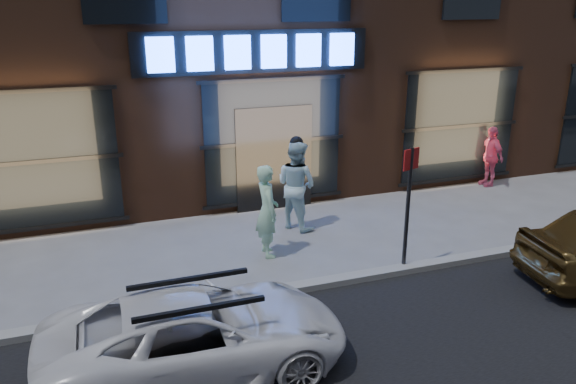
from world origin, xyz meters
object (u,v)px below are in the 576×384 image
(white_suv, at_px, (197,334))
(sign_post, at_px, (408,198))
(man_bowtie, at_px, (267,211))
(man_cap, at_px, (296,185))
(passerby, at_px, (490,156))

(white_suv, distance_m, sign_post, 4.48)
(man_bowtie, bearing_deg, white_suv, 149.19)
(white_suv, bearing_deg, man_cap, -33.98)
(man_bowtie, xyz_separation_m, man_cap, (0.99, 1.12, 0.06))
(white_suv, bearing_deg, sign_post, -66.91)
(man_bowtie, relative_size, passerby, 1.13)
(man_bowtie, bearing_deg, passerby, -71.20)
(man_bowtie, height_order, passerby, man_bowtie)
(man_cap, xyz_separation_m, white_suv, (-2.93, -4.23, -0.41))
(passerby, height_order, white_suv, passerby)
(passerby, xyz_separation_m, sign_post, (-4.64, -3.60, 0.59))
(sign_post, bearing_deg, white_suv, -176.32)
(man_cap, bearing_deg, man_bowtie, 107.79)
(man_cap, xyz_separation_m, passerby, (5.77, 1.04, -0.17))
(passerby, distance_m, sign_post, 5.90)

